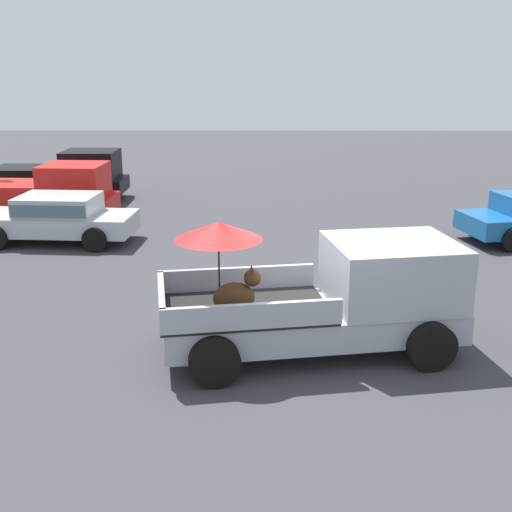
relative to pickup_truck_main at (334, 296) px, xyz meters
name	(u,v)px	position (x,y,z in m)	size (l,w,h in m)	color
ground_plane	(310,351)	(-0.39, -0.06, -0.99)	(80.00, 80.00, 0.00)	#38383D
pickup_truck_main	(334,296)	(0.00, 0.00, 0.00)	(5.29, 2.92, 2.36)	black
pickup_truck_red	(45,193)	(-8.09, 9.73, -0.11)	(4.87, 2.31, 1.80)	black
pickup_truck_far	(65,176)	(-8.43, 13.08, -0.11)	(4.80, 2.17, 1.80)	black
parked_sedan_far	(57,216)	(-6.88, 7.05, -0.25)	(4.40, 2.19, 1.33)	black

